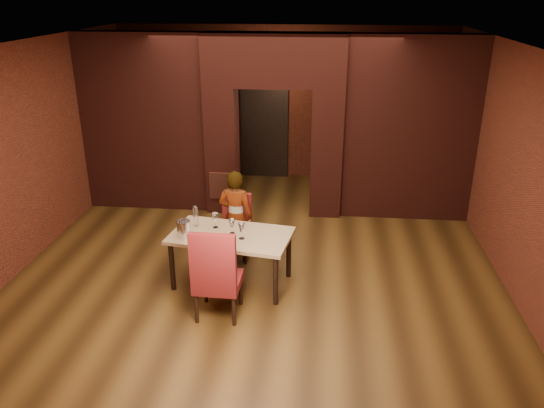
{
  "coord_description": "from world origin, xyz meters",
  "views": [
    {
      "loc": [
        0.9,
        -7.17,
        3.91
      ],
      "look_at": [
        0.17,
        0.0,
        0.94
      ],
      "focal_mm": 35.0,
      "sensor_mm": 36.0,
      "label": 1
    }
  ],
  "objects_px": {
    "dining_table": "(232,259)",
    "wine_bucket": "(184,229)",
    "chair_near": "(218,271)",
    "potted_plant": "(271,243)",
    "water_bottle": "(196,216)",
    "chair_far": "(235,228)",
    "person_seated": "(236,216)",
    "wine_glass_a": "(215,220)",
    "wine_glass_c": "(242,231)",
    "wine_glass_b": "(232,226)"
  },
  "relations": [
    {
      "from": "dining_table",
      "to": "wine_bucket",
      "type": "bearing_deg",
      "value": -159.58
    },
    {
      "from": "chair_near",
      "to": "potted_plant",
      "type": "height_order",
      "value": "chair_near"
    },
    {
      "from": "water_bottle",
      "to": "potted_plant",
      "type": "bearing_deg",
      "value": 35.31
    },
    {
      "from": "chair_far",
      "to": "potted_plant",
      "type": "bearing_deg",
      "value": 18.96
    },
    {
      "from": "person_seated",
      "to": "wine_glass_a",
      "type": "height_order",
      "value": "person_seated"
    },
    {
      "from": "wine_glass_c",
      "to": "chair_near",
      "type": "bearing_deg",
      "value": -107.48
    },
    {
      "from": "wine_bucket",
      "to": "potted_plant",
      "type": "relative_size",
      "value": 0.58
    },
    {
      "from": "wine_glass_c",
      "to": "wine_bucket",
      "type": "distance_m",
      "value": 0.79
    },
    {
      "from": "person_seated",
      "to": "wine_glass_b",
      "type": "height_order",
      "value": "person_seated"
    },
    {
      "from": "dining_table",
      "to": "wine_bucket",
      "type": "xyz_separation_m",
      "value": [
        -0.62,
        -0.13,
        0.49
      ]
    },
    {
      "from": "person_seated",
      "to": "water_bottle",
      "type": "bearing_deg",
      "value": 52.46
    },
    {
      "from": "person_seated",
      "to": "wine_bucket",
      "type": "relative_size",
      "value": 6.39
    },
    {
      "from": "chair_near",
      "to": "potted_plant",
      "type": "xyz_separation_m",
      "value": [
        0.49,
        1.69,
        -0.43
      ]
    },
    {
      "from": "chair_near",
      "to": "wine_bucket",
      "type": "bearing_deg",
      "value": -46.39
    },
    {
      "from": "chair_near",
      "to": "person_seated",
      "type": "height_order",
      "value": "person_seated"
    },
    {
      "from": "chair_far",
      "to": "wine_glass_a",
      "type": "distance_m",
      "value": 0.7
    },
    {
      "from": "wine_glass_c",
      "to": "potted_plant",
      "type": "relative_size",
      "value": 0.59
    },
    {
      "from": "wine_glass_b",
      "to": "water_bottle",
      "type": "relative_size",
      "value": 0.67
    },
    {
      "from": "wine_glass_a",
      "to": "water_bottle",
      "type": "height_order",
      "value": "water_bottle"
    },
    {
      "from": "wine_glass_a",
      "to": "wine_glass_b",
      "type": "xyz_separation_m",
      "value": [
        0.27,
        -0.16,
        -0.0
      ]
    },
    {
      "from": "wine_glass_c",
      "to": "wine_glass_a",
      "type": "bearing_deg",
      "value": 143.31
    },
    {
      "from": "chair_far",
      "to": "chair_near",
      "type": "relative_size",
      "value": 0.81
    },
    {
      "from": "chair_far",
      "to": "water_bottle",
      "type": "distance_m",
      "value": 0.82
    },
    {
      "from": "chair_near",
      "to": "wine_bucket",
      "type": "distance_m",
      "value": 0.91
    },
    {
      "from": "chair_far",
      "to": "wine_glass_b",
      "type": "distance_m",
      "value": 0.82
    },
    {
      "from": "wine_glass_c",
      "to": "person_seated",
      "type": "bearing_deg",
      "value": 105.11
    },
    {
      "from": "dining_table",
      "to": "wine_bucket",
      "type": "distance_m",
      "value": 0.8
    },
    {
      "from": "chair_far",
      "to": "wine_glass_a",
      "type": "relative_size",
      "value": 4.57
    },
    {
      "from": "wine_glass_a",
      "to": "dining_table",
      "type": "bearing_deg",
      "value": -37.19
    },
    {
      "from": "wine_glass_a",
      "to": "chair_far",
      "type": "bearing_deg",
      "value": 72.69
    },
    {
      "from": "dining_table",
      "to": "chair_near",
      "type": "relative_size",
      "value": 1.31
    },
    {
      "from": "chair_near",
      "to": "wine_glass_c",
      "type": "height_order",
      "value": "chair_near"
    },
    {
      "from": "dining_table",
      "to": "wine_glass_c",
      "type": "distance_m",
      "value": 0.54
    },
    {
      "from": "wine_glass_c",
      "to": "potted_plant",
      "type": "distance_m",
      "value": 1.28
    },
    {
      "from": "chair_far",
      "to": "wine_glass_a",
      "type": "bearing_deg",
      "value": -105.55
    },
    {
      "from": "water_bottle",
      "to": "potted_plant",
      "type": "distance_m",
      "value": 1.42
    },
    {
      "from": "chair_far",
      "to": "chair_near",
      "type": "height_order",
      "value": "chair_near"
    },
    {
      "from": "chair_near",
      "to": "wine_glass_a",
      "type": "xyz_separation_m",
      "value": [
        -0.22,
        0.96,
        0.25
      ]
    },
    {
      "from": "wine_glass_a",
      "to": "wine_glass_b",
      "type": "bearing_deg",
      "value": -31.52
    },
    {
      "from": "wine_glass_a",
      "to": "wine_bucket",
      "type": "xyz_separation_m",
      "value": [
        -0.37,
        -0.32,
        0.0
      ]
    },
    {
      "from": "dining_table",
      "to": "wine_glass_a",
      "type": "bearing_deg",
      "value": 151.67
    },
    {
      "from": "dining_table",
      "to": "person_seated",
      "type": "relative_size",
      "value": 1.13
    },
    {
      "from": "person_seated",
      "to": "wine_glass_c",
      "type": "relative_size",
      "value": 6.31
    },
    {
      "from": "wine_glass_b",
      "to": "potted_plant",
      "type": "xyz_separation_m",
      "value": [
        0.45,
        0.89,
        -0.67
      ]
    },
    {
      "from": "wine_bucket",
      "to": "water_bottle",
      "type": "distance_m",
      "value": 0.35
    },
    {
      "from": "wine_bucket",
      "to": "chair_near",
      "type": "bearing_deg",
      "value": -47.72
    },
    {
      "from": "dining_table",
      "to": "chair_far",
      "type": "height_order",
      "value": "chair_far"
    },
    {
      "from": "wine_glass_b",
      "to": "water_bottle",
      "type": "bearing_deg",
      "value": 161.14
    },
    {
      "from": "person_seated",
      "to": "wine_glass_c",
      "type": "height_order",
      "value": "person_seated"
    },
    {
      "from": "wine_glass_b",
      "to": "wine_glass_c",
      "type": "height_order",
      "value": "wine_glass_c"
    }
  ]
}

